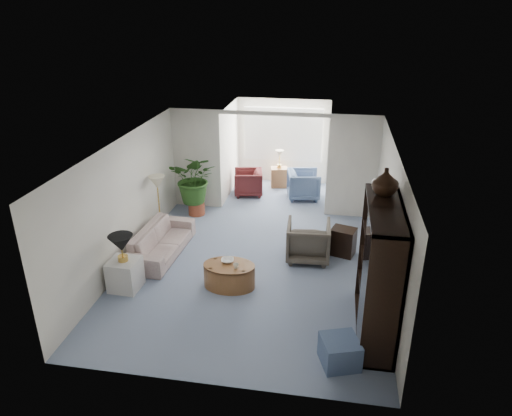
% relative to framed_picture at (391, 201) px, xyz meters
% --- Properties ---
extents(floor, '(6.00, 6.00, 0.00)m').
position_rel_framed_picture_xyz_m(floor, '(-2.46, 0.10, -1.70)').
color(floor, gray).
rests_on(floor, ground).
extents(sunroom_floor, '(2.60, 2.60, 0.00)m').
position_rel_framed_picture_xyz_m(sunroom_floor, '(-2.46, 4.20, -1.70)').
color(sunroom_floor, gray).
rests_on(sunroom_floor, ground).
extents(back_pier_left, '(1.20, 0.12, 2.50)m').
position_rel_framed_picture_xyz_m(back_pier_left, '(-4.36, 3.10, -0.45)').
color(back_pier_left, beige).
rests_on(back_pier_left, ground).
extents(back_pier_right, '(1.20, 0.12, 2.50)m').
position_rel_framed_picture_xyz_m(back_pier_right, '(-0.56, 3.10, -0.45)').
color(back_pier_right, beige).
rests_on(back_pier_right, ground).
extents(back_header, '(2.60, 0.12, 0.10)m').
position_rel_framed_picture_xyz_m(back_header, '(-2.46, 3.10, 0.75)').
color(back_header, beige).
rests_on(back_header, back_pier_left).
extents(window_pane, '(2.20, 0.02, 1.50)m').
position_rel_framed_picture_xyz_m(window_pane, '(-2.46, 5.28, -0.30)').
color(window_pane, white).
extents(window_blinds, '(2.20, 0.02, 1.50)m').
position_rel_framed_picture_xyz_m(window_blinds, '(-2.46, 5.25, -0.30)').
color(window_blinds, white).
extents(framed_picture, '(0.04, 0.50, 0.40)m').
position_rel_framed_picture_xyz_m(framed_picture, '(0.00, 0.00, 0.00)').
color(framed_picture, '#B0A88D').
extents(sofa, '(0.88, 2.03, 0.58)m').
position_rel_framed_picture_xyz_m(sofa, '(-4.41, 0.52, -1.41)').
color(sofa, beige).
rests_on(sofa, ground).
extents(end_table, '(0.54, 0.54, 0.57)m').
position_rel_framed_picture_xyz_m(end_table, '(-4.61, -0.83, -1.41)').
color(end_table, silver).
rests_on(end_table, ground).
extents(table_lamp, '(0.44, 0.44, 0.30)m').
position_rel_framed_picture_xyz_m(table_lamp, '(-4.61, -0.83, -0.78)').
color(table_lamp, black).
rests_on(table_lamp, end_table).
extents(floor_lamp, '(0.36, 0.36, 0.28)m').
position_rel_framed_picture_xyz_m(floor_lamp, '(-4.75, 1.38, -0.45)').
color(floor_lamp, beige).
rests_on(floor_lamp, ground).
extents(coffee_table, '(1.06, 1.06, 0.45)m').
position_rel_framed_picture_xyz_m(coffee_table, '(-2.76, -0.45, -1.47)').
color(coffee_table, brown).
rests_on(coffee_table, ground).
extents(coffee_bowl, '(0.26, 0.26, 0.06)m').
position_rel_framed_picture_xyz_m(coffee_bowl, '(-2.81, -0.35, -1.22)').
color(coffee_bowl, white).
rests_on(coffee_bowl, coffee_table).
extents(coffee_cup, '(0.11, 0.11, 0.09)m').
position_rel_framed_picture_xyz_m(coffee_cup, '(-2.61, -0.55, -1.20)').
color(coffee_cup, beige).
rests_on(coffee_cup, coffee_table).
extents(wingback_chair, '(0.89, 0.92, 0.80)m').
position_rel_framed_picture_xyz_m(wingback_chair, '(-1.41, 0.83, -1.30)').
color(wingback_chair, '#5B5348').
rests_on(wingback_chair, ground).
extents(side_table_dark, '(0.57, 0.51, 0.58)m').
position_rel_framed_picture_xyz_m(side_table_dark, '(-0.71, 1.13, -1.41)').
color(side_table_dark, black).
rests_on(side_table_dark, ground).
extents(entertainment_cabinet, '(0.51, 1.91, 2.13)m').
position_rel_framed_picture_xyz_m(entertainment_cabinet, '(-0.23, -1.29, -0.64)').
color(entertainment_cabinet, black).
rests_on(entertainment_cabinet, ground).
extents(cabinet_urn, '(0.40, 0.40, 0.42)m').
position_rel_framed_picture_xyz_m(cabinet_urn, '(-0.23, -0.79, 0.64)').
color(cabinet_urn, '#311D10').
rests_on(cabinet_urn, entertainment_cabinet).
extents(ottoman, '(0.65, 0.65, 0.41)m').
position_rel_framed_picture_xyz_m(ottoman, '(-0.75, -2.18, -1.49)').
color(ottoman, slate).
rests_on(ottoman, ground).
extents(plant_pot, '(0.40, 0.40, 0.32)m').
position_rel_framed_picture_xyz_m(plant_pot, '(-4.27, 2.58, -1.54)').
color(plant_pot, '#9B462D').
rests_on(plant_pot, ground).
extents(house_plant, '(1.12, 0.97, 1.24)m').
position_rel_framed_picture_xyz_m(house_plant, '(-4.27, 2.58, -0.76)').
color(house_plant, '#2A541D').
rests_on(house_plant, plant_pot).
extents(sunroom_chair_blue, '(0.97, 0.95, 0.75)m').
position_rel_framed_picture_xyz_m(sunroom_chair_blue, '(-1.75, 4.09, -1.32)').
color(sunroom_chair_blue, slate).
rests_on(sunroom_chair_blue, ground).
extents(sunroom_chair_maroon, '(0.88, 0.86, 0.69)m').
position_rel_framed_picture_xyz_m(sunroom_chair_maroon, '(-3.25, 4.09, -1.36)').
color(sunroom_chair_maroon, '#5A201F').
rests_on(sunroom_chair_maroon, ground).
extents(sunroom_table, '(0.51, 0.43, 0.55)m').
position_rel_framed_picture_xyz_m(sunroom_table, '(-2.50, 4.84, -1.42)').
color(sunroom_table, brown).
rests_on(sunroom_table, ground).
extents(shelf_clutter, '(0.30, 1.00, 1.06)m').
position_rel_framed_picture_xyz_m(shelf_clutter, '(-0.28, -1.20, -0.46)').
color(shelf_clutter, '#312D26').
rests_on(shelf_clutter, entertainment_cabinet).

